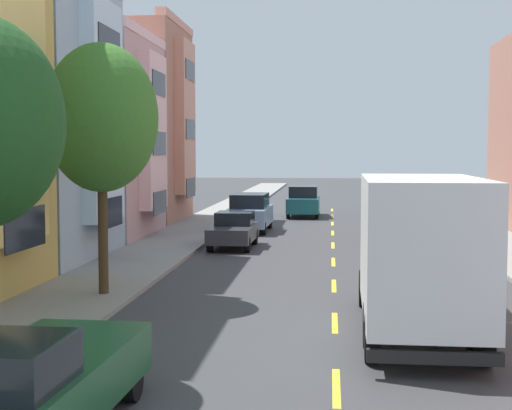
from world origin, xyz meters
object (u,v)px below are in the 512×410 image
Objects in this scene: parked_suv_sky at (250,212)px; delivery_box_truck at (417,247)px; parked_hatchback_charcoal at (234,230)px; parked_hatchback_silver at (448,242)px; parked_sedan_champagne at (404,205)px; parked_pickup_forest at (28,387)px; parked_suv_burgundy at (431,221)px; moving_teal_sedan at (303,201)px; street_tree_second at (101,118)px.

delivery_box_truck is at bearing -74.36° from parked_suv_sky.
delivery_box_truck reaches higher than parked_hatchback_charcoal.
delivery_box_truck is 1.88× the size of parked_hatchback_silver.
parked_suv_sky is 1.07× the size of parked_sedan_champagne.
delivery_box_truck reaches higher than parked_pickup_forest.
parked_sedan_champagne is (0.08, 13.40, -0.24)m from parked_suv_burgundy.
parked_suv_sky reaches higher than parked_hatchback_charcoal.
delivery_box_truck is 11.84m from parked_hatchback_silver.
parked_hatchback_silver is 0.88× the size of parked_sedan_champagne.
parked_hatchback_charcoal is 15.81m from moving_teal_sedan.
moving_teal_sedan is at bearing 86.18° from parked_pickup_forest.
delivery_box_truck is 1.56× the size of parked_suv_sky.
parked_hatchback_silver is at bearing 37.11° from street_tree_second.
street_tree_second is 29.74m from parked_sedan_champagne.
street_tree_second is 1.72× the size of parked_hatchback_charcoal.
moving_teal_sedan is at bearing 74.98° from parked_suv_sky.
parked_suv_sky is 28.41m from parked_pickup_forest.
parked_hatchback_charcoal is 0.75× the size of parked_pickup_forest.
parked_hatchback_silver is 20.33m from parked_pickup_forest.
parked_hatchback_charcoal is 0.89× the size of parked_sedan_champagne.
parked_suv_sky is 1.20× the size of parked_hatchback_silver.
parked_hatchback_charcoal is at bearing 112.01° from delivery_box_truck.
parked_suv_sky reaches higher than parked_pickup_forest.
delivery_box_truck is 1.66× the size of parked_sedan_champagne.
parked_sedan_champagne is (2.64, 30.85, -1.23)m from delivery_box_truck.
parked_pickup_forest is at bearing -90.24° from parked_hatchback_charcoal.
street_tree_second reaches higher than delivery_box_truck.
parked_hatchback_charcoal is (2.19, 11.36, -4.23)m from street_tree_second.
parked_hatchback_silver and parked_hatchback_charcoal have the same top height.
parked_suv_sky is at bearing -132.69° from parked_sedan_champagne.
parked_hatchback_silver is (-0.14, -5.93, -0.23)m from parked_suv_burgundy.
street_tree_second reaches higher than parked_sedan_champagne.
parked_suv_burgundy is at bearing -90.34° from parked_sedan_champagne.
delivery_box_truck is 1.87× the size of parked_hatchback_charcoal.
parked_pickup_forest is at bearing -103.02° from parked_sedan_champagne.
parked_suv_burgundy reaches higher than parked_pickup_forest.
parked_hatchback_silver is 19.89m from moving_teal_sedan.
parked_hatchback_silver is 19.33m from parked_sedan_champagne.
parked_pickup_forest is (-6.09, -6.94, -1.15)m from delivery_box_truck.
moving_teal_sedan is (2.50, 37.41, 0.16)m from parked_pickup_forest.
delivery_box_truck is at bearing -67.99° from parked_hatchback_charcoal.
moving_teal_sedan is (-3.60, 30.48, -0.99)m from delivery_box_truck.
delivery_box_truck is 1.57× the size of moving_teal_sedan.
delivery_box_truck is 9.30m from parked_pickup_forest.
street_tree_second is 1.29× the size of parked_pickup_forest.
parked_sedan_champagne is (10.84, 27.36, -4.24)m from street_tree_second.
parked_suv_sky is 9.47m from parked_suv_burgundy.
parked_hatchback_silver is at bearing -21.55° from parked_hatchback_charcoal.
parked_suv_sky reaches higher than parked_sedan_champagne.
parked_hatchback_charcoal is at bearing -118.38° from parked_sedan_champagne.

